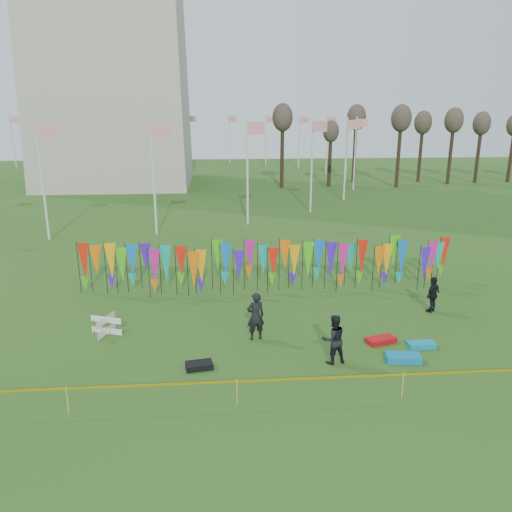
{
  "coord_description": "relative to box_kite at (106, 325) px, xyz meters",
  "views": [
    {
      "loc": [
        -2.41,
        -14.45,
        8.5
      ],
      "look_at": [
        -0.77,
        6.0,
        2.55
      ],
      "focal_mm": 35.0,
      "sensor_mm": 36.0,
      "label": 1
    }
  ],
  "objects": [
    {
      "name": "ground",
      "position": [
        6.87,
        -4.13,
        -0.38
      ],
      "size": [
        160.0,
        160.0,
        0.0
      ],
      "primitive_type": "plane",
      "color": "#244C15",
      "rests_on": "ground"
    },
    {
      "name": "flagpole_ring",
      "position": [
        -7.13,
        43.87,
        3.62
      ],
      "size": [
        57.4,
        56.16,
        8.0
      ],
      "color": "silver",
      "rests_on": "ground"
    },
    {
      "name": "banner_row",
      "position": [
        7.15,
        4.7,
        1.14
      ],
      "size": [
        18.64,
        0.64,
        2.4
      ],
      "color": "black",
      "rests_on": "ground"
    },
    {
      "name": "caution_tape_near",
      "position": [
        6.65,
        -5.45,
        0.4
      ],
      "size": [
        26.0,
        0.02,
        0.9
      ],
      "color": "#FFEA05",
      "rests_on": "ground"
    },
    {
      "name": "tree_line",
      "position": [
        38.87,
        39.87,
        5.79
      ],
      "size": [
        53.92,
        1.92,
        7.84
      ],
      "color": "#322219",
      "rests_on": "ground"
    },
    {
      "name": "box_kite",
      "position": [
        0.0,
        0.0,
        0.0
      ],
      "size": [
        0.68,
        0.68,
        0.75
      ],
      "rotation": [
        0.0,
        0.0,
        -0.34
      ],
      "color": "#B50D0F",
      "rests_on": "ground"
    },
    {
      "name": "person_left",
      "position": [
        5.86,
        -0.92,
        0.58
      ],
      "size": [
        0.8,
        0.66,
        1.91
      ],
      "primitive_type": "imported",
      "rotation": [
        0.0,
        0.0,
        3.37
      ],
      "color": "black",
      "rests_on": "ground"
    },
    {
      "name": "person_mid",
      "position": [
        8.41,
        -3.01,
        0.52
      ],
      "size": [
        0.97,
        0.71,
        1.79
      ],
      "primitive_type": "imported",
      "rotation": [
        0.0,
        0.0,
        3.36
      ],
      "color": "black",
      "rests_on": "ground"
    },
    {
      "name": "person_right",
      "position": [
        13.83,
        1.21,
        0.43
      ],
      "size": [
        1.08,
        1.01,
        1.62
      ],
      "primitive_type": "imported",
      "rotation": [
        0.0,
        0.0,
        3.8
      ],
      "color": "black",
      "rests_on": "ground"
    },
    {
      "name": "kite_bag_turquoise",
      "position": [
        10.93,
        -3.12,
        -0.26
      ],
      "size": [
        1.27,
        0.76,
        0.24
      ],
      "primitive_type": "cube",
      "rotation": [
        0.0,
        0.0,
        -0.14
      ],
      "color": "#0C79BB",
      "rests_on": "ground"
    },
    {
      "name": "kite_bag_red",
      "position": [
        10.61,
        -1.62,
        -0.27
      ],
      "size": [
        1.24,
        0.83,
        0.21
      ],
      "primitive_type": "cube",
      "rotation": [
        0.0,
        0.0,
        0.3
      ],
      "color": "red",
      "rests_on": "ground"
    },
    {
      "name": "kite_bag_black",
      "position": [
        3.74,
        -3.07,
        -0.27
      ],
      "size": [
        0.99,
        0.68,
        0.21
      ],
      "primitive_type": "cube",
      "rotation": [
        0.0,
        0.0,
        0.17
      ],
      "color": "black",
      "rests_on": "ground"
    },
    {
      "name": "kite_bag_teal",
      "position": [
        11.99,
        -2.12,
        -0.28
      ],
      "size": [
        1.02,
        0.5,
        0.19
      ],
      "primitive_type": "cube",
      "rotation": [
        0.0,
        0.0,
        0.01
      ],
      "color": "#0C8DB2",
      "rests_on": "ground"
    }
  ]
}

